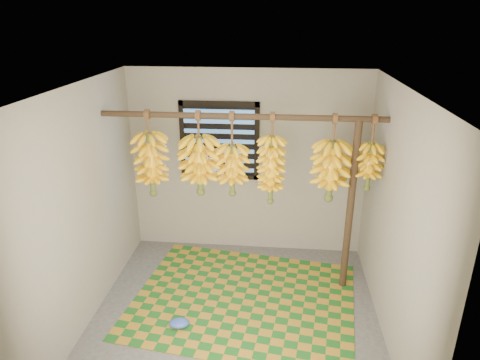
# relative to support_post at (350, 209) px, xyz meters

# --- Properties ---
(floor) EXTENTS (3.00, 3.00, 0.01)m
(floor) POSITION_rel_support_post_xyz_m (-1.20, -0.70, -1.00)
(floor) COLOR #494949
(floor) RESTS_ON ground
(ceiling) EXTENTS (3.00, 3.00, 0.01)m
(ceiling) POSITION_rel_support_post_xyz_m (-1.20, -0.70, 1.40)
(ceiling) COLOR silver
(ceiling) RESTS_ON wall_back
(wall_back) EXTENTS (3.00, 0.01, 2.40)m
(wall_back) POSITION_rel_support_post_xyz_m (-1.20, 0.80, 0.20)
(wall_back) COLOR gray
(wall_back) RESTS_ON floor
(wall_left) EXTENTS (0.01, 3.00, 2.40)m
(wall_left) POSITION_rel_support_post_xyz_m (-2.71, -0.70, 0.20)
(wall_left) COLOR gray
(wall_left) RESTS_ON floor
(wall_right) EXTENTS (0.01, 3.00, 2.40)m
(wall_right) POSITION_rel_support_post_xyz_m (0.30, -0.70, 0.20)
(wall_right) COLOR gray
(wall_right) RESTS_ON floor
(window) EXTENTS (1.00, 0.04, 1.00)m
(window) POSITION_rel_support_post_xyz_m (-1.55, 0.78, 0.50)
(window) COLOR black
(window) RESTS_ON wall_back
(hanging_pole) EXTENTS (3.00, 0.06, 0.06)m
(hanging_pole) POSITION_rel_support_post_xyz_m (-1.20, 0.00, 1.00)
(hanging_pole) COLOR #40301F
(hanging_pole) RESTS_ON wall_left
(support_post) EXTENTS (0.08, 0.08, 2.00)m
(support_post) POSITION_rel_support_post_xyz_m (0.00, 0.00, 0.00)
(support_post) COLOR #40301F
(support_post) RESTS_ON floor
(woven_mat) EXTENTS (2.64, 2.23, 0.01)m
(woven_mat) POSITION_rel_support_post_xyz_m (-1.14, -0.38, -0.99)
(woven_mat) COLOR #1B5E1D
(woven_mat) RESTS_ON floor
(plastic_bag) EXTENTS (0.23, 0.18, 0.08)m
(plastic_bag) POSITION_rel_support_post_xyz_m (-1.75, -0.90, -0.95)
(plastic_bag) COLOR blue
(plastic_bag) RESTS_ON woven_mat
(banana_bunch_a) EXTENTS (0.37, 0.37, 0.97)m
(banana_bunch_a) POSITION_rel_support_post_xyz_m (-2.20, 0.00, 0.44)
(banana_bunch_a) COLOR brown
(banana_bunch_a) RESTS_ON hanging_pole
(banana_bunch_b) EXTENTS (0.42, 0.42, 0.93)m
(banana_bunch_b) POSITION_rel_support_post_xyz_m (-1.66, 0.00, 0.44)
(banana_bunch_b) COLOR brown
(banana_bunch_b) RESTS_ON hanging_pole
(banana_bunch_c) EXTENTS (0.36, 0.36, 0.94)m
(banana_bunch_c) POSITION_rel_support_post_xyz_m (-1.30, 0.00, 0.41)
(banana_bunch_c) COLOR brown
(banana_bunch_c) RESTS_ON hanging_pole
(banana_bunch_d) EXTENTS (0.30, 0.30, 1.02)m
(banana_bunch_d) POSITION_rel_support_post_xyz_m (-0.88, 0.00, 0.42)
(banana_bunch_d) COLOR brown
(banana_bunch_d) RESTS_ON hanging_pole
(banana_bunch_e) EXTENTS (0.39, 0.39, 0.95)m
(banana_bunch_e) POSITION_rel_support_post_xyz_m (-0.24, 0.00, 0.43)
(banana_bunch_e) COLOR brown
(banana_bunch_e) RESTS_ON hanging_pole
(banana_bunch_f) EXTENTS (0.28, 0.28, 0.82)m
(banana_bunch_f) POSITION_rel_support_post_xyz_m (0.15, 0.00, 0.49)
(banana_bunch_f) COLOR brown
(banana_bunch_f) RESTS_ON hanging_pole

